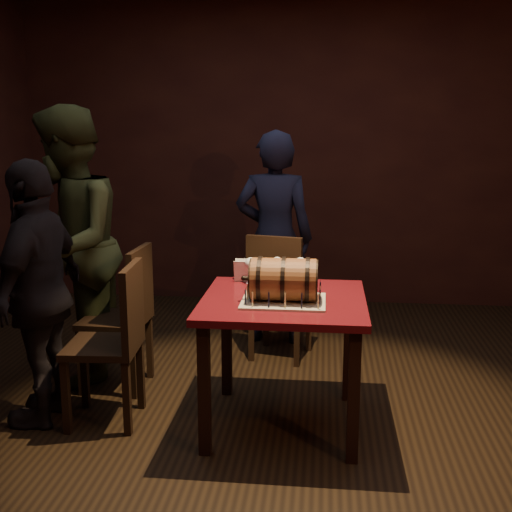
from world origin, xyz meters
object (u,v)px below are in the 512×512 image
object	(u,v)px
wine_glass_right	(301,264)
barrel_cake	(284,279)
pint_of_ale	(266,275)
wine_glass_left	(251,265)
person_left_rear	(69,246)
person_back	(274,238)
wine_glass_mid	(277,264)
chair_left_front	(116,335)
pub_table	(283,317)
chair_back	(278,290)
chair_left_rear	(126,310)
person_left_front	(40,293)

from	to	relation	value
wine_glass_right	barrel_cake	bearing A→B (deg)	-100.03
wine_glass_right	pint_of_ale	world-z (taller)	wine_glass_right
wine_glass_left	person_left_rear	bearing A→B (deg)	168.93
barrel_cake	wine_glass_right	xyz separation A→B (m)	(0.07, 0.42, -0.01)
wine_glass_left	person_back	distance (m)	1.14
wine_glass_mid	chair_left_front	distance (m)	1.03
pub_table	barrel_cake	distance (m)	0.25
person_back	person_left_rear	size ratio (longest dim) A/B	0.91
pub_table	pint_of_ale	world-z (taller)	pint_of_ale
wine_glass_mid	wine_glass_right	world-z (taller)	same
wine_glass_right	chair_left_front	distance (m)	1.15
wine_glass_left	chair_back	size ratio (longest dim) A/B	0.17
chair_left_rear	person_back	xyz separation A→B (m)	(0.87, 1.02, 0.30)
chair_left_rear	chair_left_front	bearing A→B (deg)	-79.21
wine_glass_left	chair_back	distance (m)	0.80
wine_glass_left	pint_of_ale	bearing A→B (deg)	-39.96
wine_glass_mid	chair_left_rear	xyz separation A→B (m)	(-0.97, 0.09, -0.34)
chair_left_rear	person_left_front	size ratio (longest dim) A/B	0.61
wine_glass_mid	chair_back	bearing A→B (deg)	93.67
wine_glass_right	pint_of_ale	bearing A→B (deg)	-149.74
person_left_rear	barrel_cake	bearing A→B (deg)	55.76
wine_glass_left	person_left_rear	distance (m)	1.25
person_left_rear	chair_left_front	bearing A→B (deg)	28.83
pint_of_ale	person_left_rear	size ratio (longest dim) A/B	0.08
pub_table	wine_glass_right	xyz separation A→B (m)	(0.08, 0.34, 0.23)
wine_glass_left	wine_glass_right	size ratio (longest dim) A/B	1.00
wine_glass_left	wine_glass_mid	distance (m)	0.16
wine_glass_right	pint_of_ale	xyz separation A→B (m)	(-0.20, -0.12, -0.05)
wine_glass_mid	person_left_front	size ratio (longest dim) A/B	0.11
wine_glass_right	chair_back	distance (m)	0.78
wine_glass_right	person_left_rear	world-z (taller)	person_left_rear
chair_back	chair_left_front	bearing A→B (deg)	-127.91
wine_glass_right	person_left_front	world-z (taller)	person_left_front
person_left_front	person_back	bearing A→B (deg)	144.56
chair_back	person_left_front	size ratio (longest dim) A/B	0.61
pub_table	wine_glass_left	distance (m)	0.44
chair_left_front	person_left_front	world-z (taller)	person_left_front
barrel_cake	pint_of_ale	size ratio (longest dim) A/B	2.75
person_back	wine_glass_mid	bearing A→B (deg)	97.17
pint_of_ale	wine_glass_right	bearing A→B (deg)	30.26
person_left_rear	person_left_front	bearing A→B (deg)	-4.35
person_left_rear	pint_of_ale	bearing A→B (deg)	65.41
person_left_front	pint_of_ale	bearing A→B (deg)	106.34
wine_glass_mid	person_back	world-z (taller)	person_back
chair_left_rear	wine_glass_mid	bearing A→B (deg)	-5.10
wine_glass_right	chair_left_front	bearing A→B (deg)	-158.79
pub_table	chair_left_rear	size ratio (longest dim) A/B	0.97
pub_table	person_left_front	xyz separation A→B (m)	(-1.37, -0.07, 0.12)
person_left_rear	wine_glass_mid	bearing A→B (deg)	70.47
chair_left_front	chair_left_rear	bearing A→B (deg)	100.79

